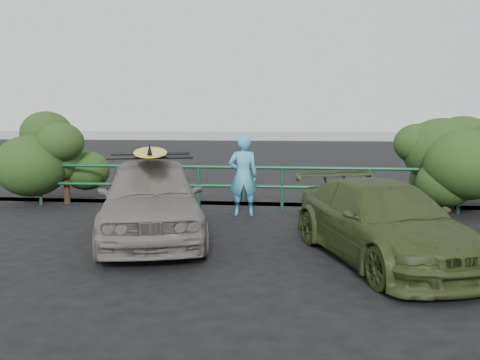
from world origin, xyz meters
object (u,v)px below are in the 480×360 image
(guardrail, at_px, (240,187))
(man, at_px, (243,176))
(sedan, at_px, (151,198))
(olive_vehicle, at_px, (383,222))
(surfboard, at_px, (150,152))

(guardrail, xyz_separation_m, man, (0.16, -0.81, 0.37))
(guardrail, distance_m, sedan, 3.50)
(guardrail, distance_m, olive_vehicle, 5.06)
(olive_vehicle, bearing_deg, sedan, 146.16)
(guardrail, distance_m, man, 0.90)
(guardrail, bearing_deg, sedan, -110.47)
(surfboard, bearing_deg, man, 45.01)
(guardrail, height_order, surfboard, surfboard)
(olive_vehicle, distance_m, man, 4.31)
(sedan, relative_size, surfboard, 1.54)
(guardrail, bearing_deg, olive_vehicle, -57.74)
(guardrail, relative_size, man, 7.83)
(sedan, height_order, surfboard, surfboard)
(olive_vehicle, xyz_separation_m, surfboard, (-3.92, 1.00, 0.97))
(sedan, distance_m, olive_vehicle, 4.05)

